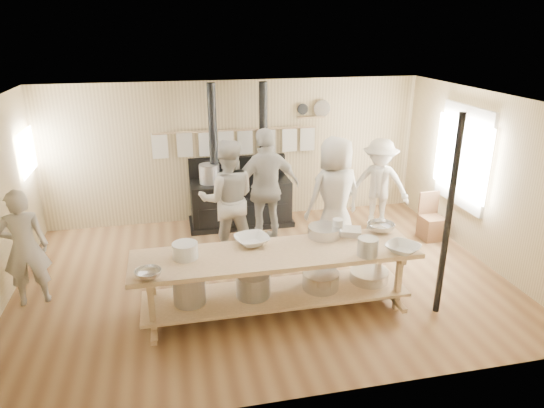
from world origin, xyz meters
name	(u,v)px	position (x,y,z in m)	size (l,w,h in m)	color
ground	(263,277)	(0.00, 0.00, 0.00)	(7.00, 7.00, 0.00)	brown
room_shell	(262,173)	(0.00, 0.00, 1.62)	(7.00, 7.00, 7.00)	tan
window_right	(463,156)	(3.47, 0.60, 1.50)	(0.09, 1.50, 1.65)	beige
left_opening	(27,152)	(-3.45, 2.00, 1.60)	(0.00, 0.90, 0.90)	white
stove	(240,197)	(-0.01, 2.12, 0.52)	(1.90, 0.75, 2.60)	black
towel_rail	(237,139)	(0.00, 2.40, 1.55)	(3.00, 0.04, 0.47)	#9D7F5A
back_wall_shelf	(314,111)	(1.46, 2.43, 2.00)	(0.63, 0.14, 0.32)	#9D7F5A
prep_table	(275,275)	(-0.01, -0.90, 0.52)	(3.60, 0.90, 0.85)	#9D7F5A
support_post	(448,219)	(2.05, -1.35, 1.30)	(0.08, 0.08, 2.60)	black
cook_far_left	(25,248)	(-3.15, 0.01, 0.80)	(0.59, 0.38, 1.61)	#B7AFA2
cook_left	(228,199)	(-0.38, 0.89, 0.95)	(0.92, 0.72, 1.90)	#B7AFA2
cook_center	(335,197)	(1.29, 0.61, 0.96)	(0.94, 0.61, 1.93)	#B7AFA2
cook_right	(266,188)	(0.30, 1.16, 1.00)	(1.17, 0.49, 1.99)	#B7AFA2
cook_by_window	(379,185)	(2.39, 1.38, 0.84)	(1.08, 0.62, 1.67)	#B7AFA2
chair	(431,225)	(3.15, 0.77, 0.24)	(0.39, 0.39, 0.81)	brown
bowl_white_a	(252,240)	(-0.26, -0.60, 0.90)	(0.44, 0.44, 0.11)	silver
bowl_steel_a	(148,274)	(-1.55, -1.23, 0.90)	(0.30, 0.30, 0.09)	silver
bowl_white_b	(403,248)	(1.55, -1.23, 0.90)	(0.41, 0.41, 0.10)	silver
bowl_steel_b	(381,227)	(1.55, -0.57, 0.91)	(0.37, 0.37, 0.12)	silver
roasting_pan	(347,231)	(1.05, -0.57, 0.89)	(0.38, 0.26, 0.09)	#B2B2B7
mixing_bowl_large	(325,231)	(0.74, -0.57, 0.92)	(0.45, 0.45, 0.14)	silver
bucket_galv	(368,247)	(1.08, -1.23, 0.97)	(0.25, 0.25, 0.23)	gray
deep_bowl_enamel	(185,251)	(-1.12, -0.82, 0.95)	(0.31, 0.31, 0.20)	silver
pitcher	(338,227)	(0.92, -0.57, 0.97)	(0.15, 0.15, 0.23)	silver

